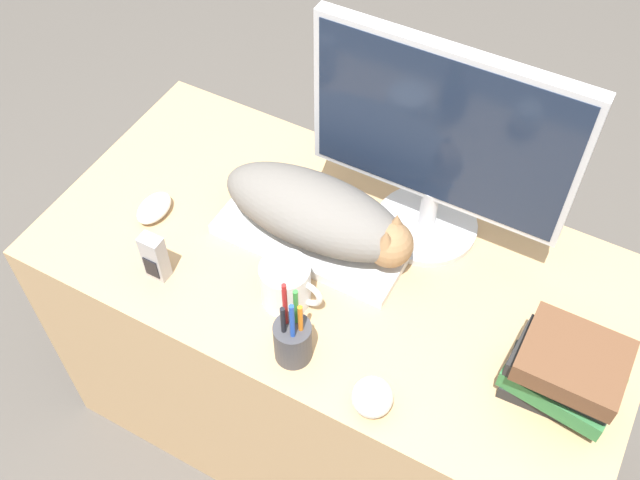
{
  "coord_description": "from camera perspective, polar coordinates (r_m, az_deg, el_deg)",
  "views": [
    {
      "loc": [
        0.41,
        -0.52,
        1.92
      ],
      "look_at": [
        -0.04,
        0.3,
        0.77
      ],
      "focal_mm": 42.0,
      "sensor_mm": 36.0,
      "label": 1
    }
  ],
  "objects": [
    {
      "name": "desk",
      "position": [
        1.82,
        1.19,
        -8.32
      ],
      "size": [
        1.24,
        0.62,
        0.71
      ],
      "color": "tan",
      "rests_on": "ground_plane"
    },
    {
      "name": "keyboard",
      "position": [
        1.55,
        -0.48,
        0.35
      ],
      "size": [
        0.4,
        0.18,
        0.02
      ],
      "color": "silver",
      "rests_on": "desk"
    },
    {
      "name": "cat",
      "position": [
        1.49,
        0.02,
        2.04
      ],
      "size": [
        0.41,
        0.17,
        0.13
      ],
      "color": "#66605B",
      "rests_on": "keyboard"
    },
    {
      "name": "monitor",
      "position": [
        1.41,
        9.14,
        7.54
      ],
      "size": [
        0.52,
        0.22,
        0.46
      ],
      "color": "#B7B7BC",
      "rests_on": "desk"
    },
    {
      "name": "computer_mouse",
      "position": [
        1.63,
        -12.53,
        2.4
      ],
      "size": [
        0.06,
        0.09,
        0.04
      ],
      "color": "silver",
      "rests_on": "desk"
    },
    {
      "name": "coffee_mug",
      "position": [
        1.43,
        -2.56,
        -3.39
      ],
      "size": [
        0.13,
        0.1,
        0.1
      ],
      "color": "silver",
      "rests_on": "desk"
    },
    {
      "name": "pen_cup",
      "position": [
        1.36,
        -2.1,
        -7.55
      ],
      "size": [
        0.07,
        0.07,
        0.21
      ],
      "color": "#38383D",
      "rests_on": "desk"
    },
    {
      "name": "baseball",
      "position": [
        1.33,
        4.01,
        -11.85
      ],
      "size": [
        0.07,
        0.07,
        0.07
      ],
      "color": "silver",
      "rests_on": "desk"
    },
    {
      "name": "phone",
      "position": [
        1.5,
        -12.49,
        -1.31
      ],
      "size": [
        0.05,
        0.03,
        0.11
      ],
      "color": "#99999E",
      "rests_on": "desk"
    },
    {
      "name": "book_stack",
      "position": [
        1.36,
        18.19,
        -9.62
      ],
      "size": [
        0.2,
        0.15,
        0.15
      ],
      "color": "black",
      "rests_on": "desk"
    }
  ]
}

